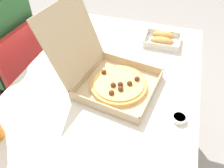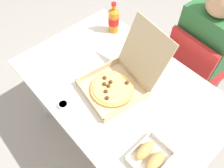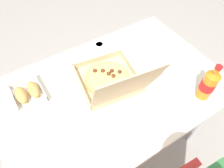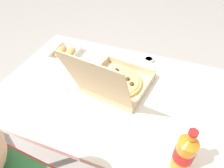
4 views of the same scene
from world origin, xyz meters
name	(u,v)px [view 3 (image 3 of 4)]	position (x,y,z in m)	size (l,w,h in m)	color
ground_plane	(113,139)	(0.00, 0.00, 0.00)	(10.00, 10.00, 0.00)	gray
dining_table	(113,96)	(0.00, 0.00, 0.64)	(1.23, 0.81, 0.72)	silver
pizza_box_open	(111,80)	(0.00, -0.02, 0.77)	(0.37, 0.47, 0.33)	tan
bread_side_box	(28,93)	(0.41, -0.19, 0.74)	(0.15, 0.19, 0.06)	white
cola_bottle	(208,84)	(-0.38, 0.29, 0.81)	(0.07, 0.07, 0.22)	orange
paper_menu	(109,142)	(0.18, 0.25, 0.72)	(0.21, 0.15, 0.00)	white
dipping_sauce_cup	(99,45)	(-0.10, -0.33, 0.73)	(0.06, 0.06, 0.02)	white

